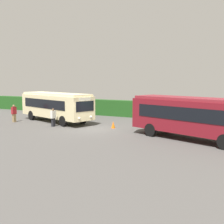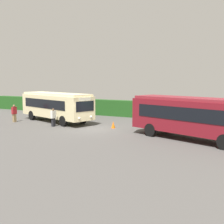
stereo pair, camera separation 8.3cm
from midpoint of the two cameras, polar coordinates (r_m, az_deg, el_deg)
name	(u,v)px [view 1 (the left image)]	position (r m, az deg, el deg)	size (l,w,h in m)	color
ground_plane	(92,129)	(24.64, -4.15, -3.55)	(64.00, 64.00, 0.00)	#514F4C
bus_cream	(56,105)	(29.34, -11.54, 1.39)	(9.81, 5.34, 2.99)	beige
bus_maroon	(193,116)	(20.83, 16.15, -0.71)	(9.74, 5.44, 3.08)	maroon
person_left	(14,113)	(30.38, -19.51, -0.19)	(0.28, 0.51, 1.79)	olive
person_center	(53,117)	(26.50, -12.04, -1.04)	(0.30, 0.52, 1.69)	black
hedge_row	(133,109)	(32.64, 4.19, 0.63)	(44.00, 1.16, 1.89)	#1F4E1A
traffic_cone	(113,125)	(25.12, 0.15, -2.65)	(0.36, 0.36, 0.60)	orange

